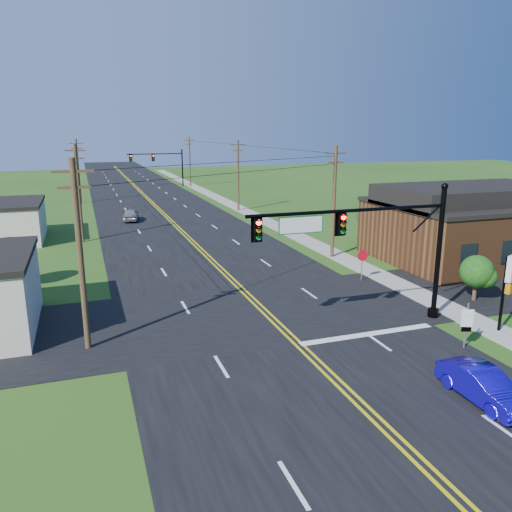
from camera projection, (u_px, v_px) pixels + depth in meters
name	position (u px, v px, depth m)	size (l,w,h in m)	color
ground	(374.00, 423.00, 17.76)	(260.00, 260.00, 0.00)	#224D16
road_main	(160.00, 212.00, 63.55)	(16.00, 220.00, 0.04)	black
road_cross	(261.00, 311.00, 28.75)	(70.00, 10.00, 0.04)	black
sidewalk	(265.00, 220.00, 57.73)	(2.00, 160.00, 0.08)	gray
signal_mast_main	(368.00, 240.00, 25.31)	(11.30, 0.60, 7.48)	black
signal_mast_far	(159.00, 162.00, 91.34)	(10.98, 0.60, 7.48)	black
brick_building	(470.00, 230.00, 40.04)	(14.20, 11.20, 4.70)	brown
utility_pole_left_a	(80.00, 253.00, 22.74)	(1.80, 0.28, 9.00)	#3E2B1C
utility_pole_left_b	(79.00, 191.00, 45.64)	(1.80, 0.28, 9.00)	#3E2B1C
utility_pole_left_c	(78.00, 170.00, 70.37)	(1.80, 0.28, 9.00)	#3E2B1C
utility_pole_right_a	(334.00, 200.00, 39.88)	(1.80, 0.28, 9.00)	#3E2B1C
utility_pole_right_b	(238.00, 174.00, 63.69)	(1.80, 0.28, 9.00)	#3E2B1C
utility_pole_right_c	(190.00, 161.00, 91.17)	(1.80, 0.28, 9.00)	#3E2B1C
tree_right_back	(373.00, 215.00, 46.04)	(3.00, 3.00, 4.10)	#3E2B1C
shrub_corner	(477.00, 272.00, 30.15)	(2.00, 2.00, 2.86)	#3E2B1C
tree_left	(11.00, 255.00, 32.93)	(2.40, 2.40, 3.37)	#3E2B1C
blue_car	(483.00, 386.00, 19.05)	(1.37, 3.93, 1.29)	#1107A9
distant_car	(131.00, 215.00, 57.31)	(1.65, 4.10, 1.40)	#9D9DA1
route_sign	(467.00, 322.00, 23.54)	(0.55, 0.23, 2.30)	slate
stop_sign	(362.00, 259.00, 34.17)	(0.79, 0.16, 2.23)	slate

